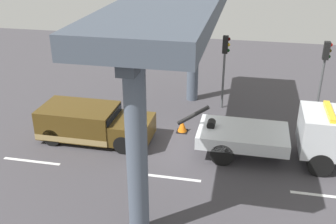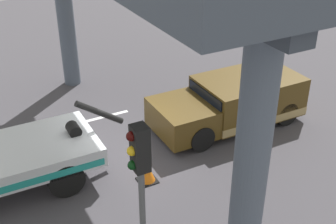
{
  "view_description": "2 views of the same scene",
  "coord_description": "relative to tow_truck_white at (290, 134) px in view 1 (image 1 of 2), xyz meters",
  "views": [
    {
      "loc": [
        2.67,
        -15.46,
        9.03
      ],
      "look_at": [
        -0.6,
        0.29,
        1.59
      ],
      "focal_mm": 42.35,
      "sensor_mm": 36.0,
      "label": 1
    },
    {
      "loc": [
        4.15,
        10.83,
        7.95
      ],
      "look_at": [
        -1.35,
        0.59,
        1.44
      ],
      "focal_mm": 47.96,
      "sensor_mm": 36.0,
      "label": 2
    }
  ],
  "objects": [
    {
      "name": "towed_van_green",
      "position": [
        -8.91,
        0.01,
        -0.42
      ],
      "size": [
        5.21,
        2.25,
        1.58
      ],
      "color": "#4C3814",
      "rests_on": "ground"
    },
    {
      "name": "traffic_light_far",
      "position": [
        1.82,
        4.87,
        1.72
      ],
      "size": [
        0.39,
        0.32,
        4.0
      ],
      "color": "#515456",
      "rests_on": "ground"
    },
    {
      "name": "lane_stripe_west",
      "position": [
        -10.7,
        -2.44,
        -1.2
      ],
      "size": [
        2.6,
        0.16,
        0.01
      ],
      "primitive_type": "cube",
      "color": "silver",
      "rests_on": "ground"
    },
    {
      "name": "ground_plane",
      "position": [
        -4.7,
        0.01,
        -1.25
      ],
      "size": [
        60.0,
        40.0,
        0.1
      ],
      "primitive_type": "cube",
      "color": "#423F44"
    },
    {
      "name": "overpass_structure",
      "position": [
        -4.99,
        0.01,
        4.71
      ],
      "size": [
        3.6,
        13.46,
        6.7
      ],
      "color": "#4C5666",
      "rests_on": "ground"
    },
    {
      "name": "traffic_light_near",
      "position": [
        -3.18,
        4.87,
        1.75
      ],
      "size": [
        0.39,
        0.32,
        4.03
      ],
      "color": "#515456",
      "rests_on": "ground"
    },
    {
      "name": "lane_stripe_east",
      "position": [
        1.3,
        -2.44,
        -1.2
      ],
      "size": [
        2.6,
        0.16,
        0.01
      ],
      "primitive_type": "cube",
      "color": "silver",
      "rests_on": "ground"
    },
    {
      "name": "tow_truck_white",
      "position": [
        0.0,
        0.0,
        0.0
      ],
      "size": [
        7.26,
        2.46,
        2.46
      ],
      "color": "silver",
      "rests_on": "ground"
    },
    {
      "name": "traffic_cone_orange",
      "position": [
        -4.85,
        1.58,
        -0.9
      ],
      "size": [
        0.53,
        0.53,
        0.63
      ],
      "color": "orange",
      "rests_on": "ground"
    },
    {
      "name": "lane_stripe_mid",
      "position": [
        -4.7,
        -2.44,
        -1.2
      ],
      "size": [
        2.6,
        0.16,
        0.01
      ],
      "primitive_type": "cube",
      "color": "silver",
      "rests_on": "ground"
    }
  ]
}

